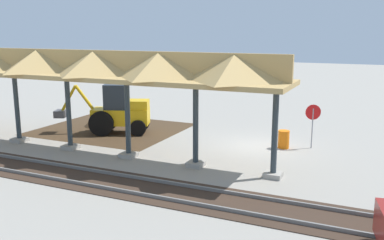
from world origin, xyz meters
TOP-DOWN VIEW (x-y plane):
  - ground_plane at (0.00, 0.00)m, footprint 120.00×120.00m
  - dirt_work_zone at (8.93, -0.22)m, footprint 8.16×7.00m
  - platform_canopy at (8.25, 4.24)m, footprint 21.61×3.20m
  - rail_tracks at (0.00, 7.45)m, footprint 60.00×2.58m
  - stop_sign at (-2.64, -0.86)m, footprint 0.71×0.34m
  - backhoe at (7.99, 0.40)m, footprint 5.35×3.13m
  - dirt_mound at (10.01, -0.77)m, footprint 4.30×4.30m
  - traffic_barrel at (-1.37, -0.28)m, footprint 0.56×0.56m

SIDE VIEW (x-z plane):
  - ground_plane at x=0.00m, z-range 0.00..0.00m
  - dirt_mound at x=10.01m, z-range -0.95..0.95m
  - dirt_work_zone at x=8.93m, z-range 0.00..0.01m
  - rail_tracks at x=0.00m, z-range -0.05..0.10m
  - traffic_barrel at x=-1.37m, z-range 0.00..0.90m
  - backhoe at x=7.99m, z-range -0.15..2.67m
  - stop_sign at x=-2.64m, z-range 0.48..2.69m
  - platform_canopy at x=8.25m, z-range 1.72..6.62m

